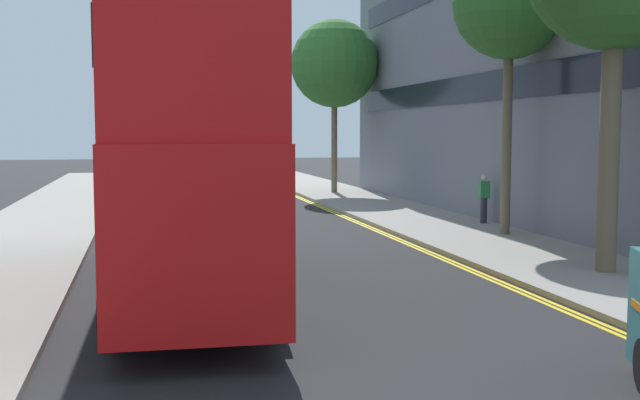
% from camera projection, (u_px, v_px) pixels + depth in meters
% --- Properties ---
extents(sidewalk_right, '(4.00, 80.00, 0.14)m').
position_uv_depth(sidewalk_right, '(485.00, 241.00, 22.27)').
color(sidewalk_right, gray).
rests_on(sidewalk_right, ground).
extents(sidewalk_left, '(4.00, 80.00, 0.14)m').
position_uv_depth(sidewalk_left, '(3.00, 257.00, 19.41)').
color(sidewalk_left, gray).
rests_on(sidewalk_left, ground).
extents(kerb_line_outer, '(0.10, 56.00, 0.01)m').
position_uv_depth(kerb_line_outer, '(443.00, 257.00, 19.87)').
color(kerb_line_outer, yellow).
rests_on(kerb_line_outer, ground).
extents(kerb_line_inner, '(0.10, 56.00, 0.01)m').
position_uv_depth(kerb_line_inner, '(437.00, 257.00, 19.83)').
color(kerb_line_inner, yellow).
rests_on(kerb_line_inner, ground).
extents(double_decker_bus_away, '(3.03, 10.87, 5.64)m').
position_uv_depth(double_decker_bus_away, '(186.00, 140.00, 14.96)').
color(double_decker_bus_away, red).
rests_on(double_decker_bus_away, ground).
extents(pedestrian_far, '(0.34, 0.22, 1.62)m').
position_uv_depth(pedestrian_far, '(484.00, 198.00, 26.02)').
color(pedestrian_far, '#2D2D38').
rests_on(pedestrian_far, sidewalk_right).
extents(street_tree_near, '(3.35, 3.35, 8.52)m').
position_uv_depth(street_tree_near, '(510.00, 4.00, 22.71)').
color(street_tree_near, '#6B6047').
rests_on(street_tree_near, sidewalk_right).
extents(street_tree_mid, '(4.40, 4.40, 8.67)m').
position_uv_depth(street_tree_mid, '(334.00, 64.00, 38.96)').
color(street_tree_mid, '#6B6047').
rests_on(street_tree_mid, sidewalk_right).
extents(townhouse_terrace_right, '(10.08, 28.00, 12.49)m').
position_uv_depth(townhouse_terrace_right, '(586.00, 51.00, 29.56)').
color(townhouse_terrace_right, slate).
rests_on(townhouse_terrace_right, ground).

